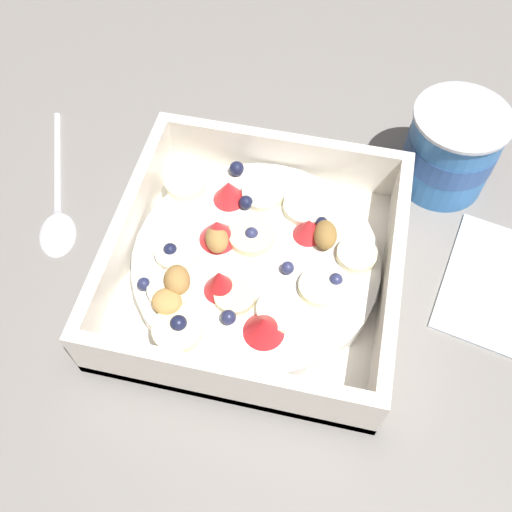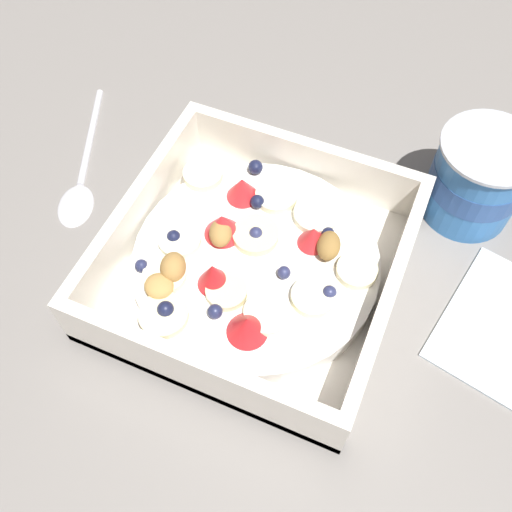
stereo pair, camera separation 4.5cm
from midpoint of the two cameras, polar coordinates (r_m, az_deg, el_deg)
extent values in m
plane|color=gray|center=(0.49, -3.07, -0.27)|extent=(2.40, 2.40, 0.00)
cube|color=white|center=(0.47, -2.73, -1.84)|extent=(0.22, 0.22, 0.01)
cube|color=white|center=(0.41, -6.53, -12.62)|extent=(0.22, 0.01, 0.06)
cube|color=white|center=(0.51, 0.05, 9.45)|extent=(0.22, 0.01, 0.06)
cube|color=white|center=(0.48, -15.12, 2.00)|extent=(0.01, 0.20, 0.06)
cube|color=white|center=(0.45, 10.38, -2.80)|extent=(0.01, 0.20, 0.06)
cylinder|color=white|center=(0.46, -2.80, -0.94)|extent=(0.20, 0.20, 0.02)
cylinder|color=#F4EAB7|center=(0.50, -9.61, 6.95)|extent=(0.04, 0.04, 0.01)
cylinder|color=beige|center=(0.43, -4.89, -4.23)|extent=(0.04, 0.04, 0.01)
cylinder|color=#F7EFC6|center=(0.48, -1.83, 5.97)|extent=(0.05, 0.05, 0.01)
cylinder|color=beige|center=(0.46, -3.05, 1.87)|extent=(0.05, 0.05, 0.01)
cylinder|color=#F7EFC6|center=(0.46, -10.69, 0.16)|extent=(0.04, 0.04, 0.01)
cylinder|color=#F7EFC6|center=(0.44, -11.49, -3.55)|extent=(0.04, 0.04, 0.01)
cylinder|color=#F7EFC6|center=(0.48, 2.28, 4.71)|extent=(0.04, 0.04, 0.01)
cylinder|color=#F4EAB7|center=(0.45, 7.15, -0.36)|extent=(0.03, 0.03, 0.01)
cylinder|color=#F7EFC6|center=(0.43, -0.64, -5.69)|extent=(0.04, 0.04, 0.01)
cylinder|color=#F4EAB7|center=(0.44, 3.49, -3.34)|extent=(0.05, 0.05, 0.01)
cylinder|color=beige|center=(0.43, -10.86, -7.47)|extent=(0.05, 0.05, 0.01)
cone|color=red|center=(0.46, -6.70, 2.32)|extent=(0.04, 0.04, 0.02)
cone|color=red|center=(0.48, -5.43, 6.26)|extent=(0.04, 0.04, 0.02)
cone|color=red|center=(0.41, -2.36, -7.18)|extent=(0.03, 0.03, 0.02)
cone|color=red|center=(0.46, 2.44, 2.62)|extent=(0.03, 0.03, 0.02)
cone|color=red|center=(0.43, -6.65, -2.76)|extent=(0.03, 0.03, 0.03)
sphere|color=navy|center=(0.44, 0.24, -1.41)|extent=(0.01, 0.01, 0.01)
sphere|color=#191E3D|center=(0.48, -3.72, 5.14)|extent=(0.01, 0.01, 0.01)
sphere|color=navy|center=(0.44, 5.02, -2.63)|extent=(0.01, 0.01, 0.01)
sphere|color=#191E3D|center=(0.50, -4.54, 8.48)|extent=(0.01, 0.01, 0.01)
sphere|color=#191E3D|center=(0.42, -10.75, -6.86)|extent=(0.01, 0.01, 0.01)
sphere|color=#23284C|center=(0.42, -6.19, -6.25)|extent=(0.01, 0.01, 0.01)
sphere|color=navy|center=(0.46, -3.46, 1.70)|extent=(0.01, 0.01, 0.01)
sphere|color=navy|center=(0.46, -6.40, 1.23)|extent=(0.01, 0.01, 0.01)
sphere|color=#191E3D|center=(0.47, 3.81, 3.07)|extent=(0.01, 0.01, 0.01)
sphere|color=#191E3D|center=(0.46, -11.32, 0.38)|extent=(0.01, 0.01, 0.01)
sphere|color=#23284C|center=(0.45, -13.93, -2.94)|extent=(0.01, 0.01, 0.01)
ellipsoid|color=#AD7F42|center=(0.44, -10.77, -2.60)|extent=(0.03, 0.03, 0.02)
ellipsoid|color=tan|center=(0.43, -11.82, -4.71)|extent=(0.03, 0.03, 0.01)
ellipsoid|color=olive|center=(0.45, 4.10, 1.91)|extent=(0.02, 0.03, 0.02)
ellipsoid|color=#AD7F42|center=(0.45, -6.75, 1.48)|extent=(0.03, 0.03, 0.02)
ellipsoid|color=silver|center=(0.53, -21.57, 2.06)|extent=(0.05, 0.06, 0.01)
cylinder|color=silver|center=(0.59, -21.35, 8.84)|extent=(0.06, 0.12, 0.01)
cylinder|color=#3370B7|center=(0.53, 16.42, 9.83)|extent=(0.08, 0.08, 0.08)
cylinder|color=#2D5193|center=(0.53, 16.52, 10.11)|extent=(0.08, 0.08, 0.02)
cylinder|color=#B7BCC6|center=(0.50, 17.54, 12.88)|extent=(0.08, 0.08, 0.00)
camera|label=1|loc=(0.02, -92.87, -4.50)|focal=40.27mm
camera|label=2|loc=(0.02, 87.13, 4.50)|focal=40.27mm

